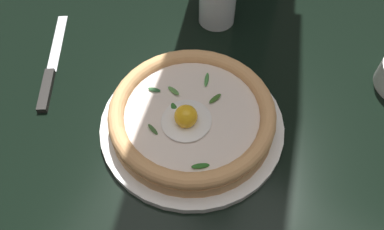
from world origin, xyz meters
The scene contains 4 objects.
ground_plane centered at (0.00, 0.00, -0.01)m, with size 2.40×2.40×0.03m, color black.
pizza_plate centered at (0.02, -0.03, 0.01)m, with size 0.28×0.28×0.01m, color white.
pizza centered at (0.02, -0.03, 0.03)m, with size 0.25×0.25×0.06m.
table_knife centered at (0.04, -0.30, 0.00)m, with size 0.21×0.13×0.01m.
Camera 1 is at (0.32, 0.12, 0.50)m, focal length 35.43 mm.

